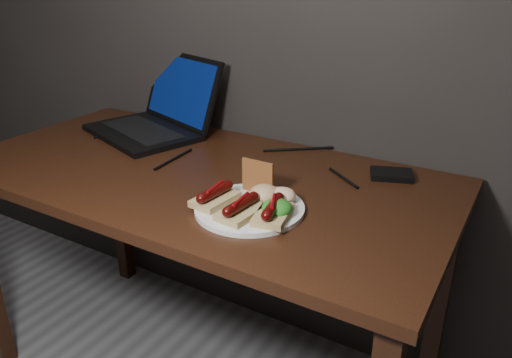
{
  "coord_description": "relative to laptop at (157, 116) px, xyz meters",
  "views": [
    {
      "loc": [
        0.8,
        0.36,
        1.29
      ],
      "look_at": [
        0.25,
        1.28,
        0.82
      ],
      "focal_mm": 35.0,
      "sensor_mm": 36.0,
      "label": 1
    }
  ],
  "objects": [
    {
      "name": "salsa_mound",
      "position": [
        0.6,
        -0.31,
        -0.02
      ],
      "size": [
        0.07,
        0.07,
        0.04
      ],
      "primitive_type": "ellipsoid",
      "color": "maroon",
      "rests_on": "plate"
    },
    {
      "name": "bread_sausage_right",
      "position": [
        0.66,
        -0.37,
        -0.02
      ],
      "size": [
        0.09,
        0.13,
        0.04
      ],
      "color": "tan",
      "rests_on": "plate"
    },
    {
      "name": "bread_sausage_left",
      "position": [
        0.5,
        -0.37,
        -0.02
      ],
      "size": [
        0.08,
        0.12,
        0.04
      ],
      "color": "tan",
      "rests_on": "plate"
    },
    {
      "name": "bread_sausage_center",
      "position": [
        0.59,
        -0.4,
        -0.02
      ],
      "size": [
        0.08,
        0.12,
        0.04
      ],
      "color": "tan",
      "rests_on": "plate"
    },
    {
      "name": "salad_greens",
      "position": [
        0.66,
        -0.36,
        -0.02
      ],
      "size": [
        0.07,
        0.07,
        0.04
      ],
      "primitive_type": "ellipsoid",
      "color": "#105112",
      "rests_on": "plate"
    },
    {
      "name": "desk",
      "position": [
        0.33,
        -0.22,
        -0.14
      ],
      "size": [
        1.4,
        0.7,
        0.75
      ],
      "color": "#371B0D",
      "rests_on": "ground"
    },
    {
      "name": "crispbread",
      "position": [
        0.56,
        -0.27,
        0.0
      ],
      "size": [
        0.08,
        0.01,
        0.08
      ],
      "primitive_type": "cube",
      "color": "#9B5C2A",
      "rests_on": "plate"
    },
    {
      "name": "plate",
      "position": [
        0.58,
        -0.35,
        -0.05
      ],
      "size": [
        0.29,
        0.29,
        0.01
      ],
      "primitive_type": "cylinder",
      "rotation": [
        0.0,
        0.0,
        -0.13
      ],
      "color": "silver",
      "rests_on": "desk"
    },
    {
      "name": "coleslaw_mound",
      "position": [
        0.64,
        -0.29,
        -0.02
      ],
      "size": [
        0.06,
        0.06,
        0.04
      ],
      "primitive_type": "ellipsoid",
      "color": "silver",
      "rests_on": "plate"
    },
    {
      "name": "laptop",
      "position": [
        0.0,
        0.0,
        0.0
      ],
      "size": [
        0.47,
        0.45,
        0.25
      ],
      "color": "black",
      "rests_on": "desk"
    },
    {
      "name": "hard_drive",
      "position": [
        0.81,
        0.02,
        -0.05
      ],
      "size": [
        0.13,
        0.11,
        0.02
      ],
      "primitive_type": "cube",
      "rotation": [
        0.0,
        0.0,
        0.37
      ],
      "color": "black",
      "rests_on": "desk"
    },
    {
      "name": "desk_cables",
      "position": [
        0.31,
        -0.05,
        -0.05
      ],
      "size": [
        0.89,
        0.42,
        0.01
      ],
      "color": "black",
      "rests_on": "desk"
    }
  ]
}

